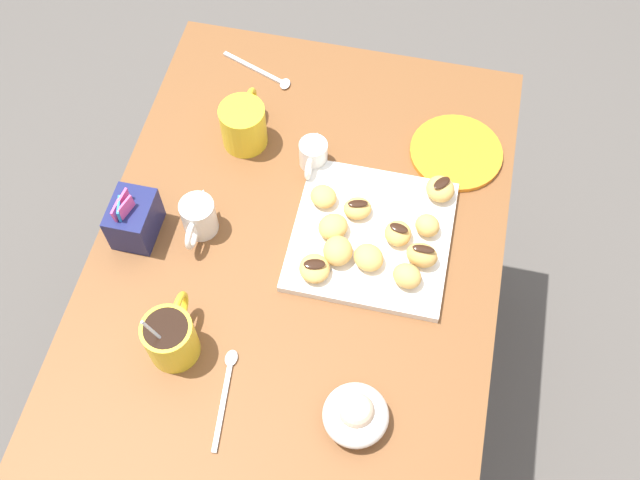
# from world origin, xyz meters

# --- Properties ---
(ground_plane) EXTENTS (8.00, 8.00, 0.00)m
(ground_plane) POSITION_xyz_m (0.00, 0.00, 0.00)
(ground_plane) COLOR #514C47
(dining_table) EXTENTS (0.98, 0.70, 0.75)m
(dining_table) POSITION_xyz_m (0.00, 0.00, 0.60)
(dining_table) COLOR brown
(dining_table) RESTS_ON ground_plane
(pastry_plate_square) EXTENTS (0.27, 0.27, 0.02)m
(pastry_plate_square) POSITION_xyz_m (0.06, -0.12, 0.76)
(pastry_plate_square) COLOR white
(pastry_plate_square) RESTS_ON dining_table
(coffee_mug_yellow_left) EXTENTS (0.12, 0.08, 0.14)m
(coffee_mug_yellow_left) POSITION_xyz_m (-0.21, 0.15, 0.80)
(coffee_mug_yellow_left) COLOR yellow
(coffee_mug_yellow_left) RESTS_ON dining_table
(coffee_mug_yellow_right) EXTENTS (0.12, 0.08, 0.09)m
(coffee_mug_yellow_right) POSITION_xyz_m (0.22, 0.15, 0.80)
(coffee_mug_yellow_right) COLOR yellow
(coffee_mug_yellow_right) RESTS_ON dining_table
(cream_pitcher_white) EXTENTS (0.10, 0.06, 0.07)m
(cream_pitcher_white) POSITION_xyz_m (0.01, 0.18, 0.79)
(cream_pitcher_white) COLOR white
(cream_pitcher_white) RESTS_ON dining_table
(sugar_caddy) EXTENTS (0.09, 0.07, 0.11)m
(sugar_caddy) POSITION_xyz_m (-0.02, 0.28, 0.80)
(sugar_caddy) COLOR #191E51
(sugar_caddy) RESTS_ON dining_table
(ice_cream_bowl) EXTENTS (0.10, 0.10, 0.07)m
(ice_cream_bowl) POSITION_xyz_m (-0.27, -0.15, 0.79)
(ice_cream_bowl) COLOR white
(ice_cream_bowl) RESTS_ON dining_table
(chocolate_sauce_pitcher) EXTENTS (0.09, 0.05, 0.06)m
(chocolate_sauce_pitcher) POSITION_xyz_m (0.19, 0.01, 0.78)
(chocolate_sauce_pitcher) COLOR white
(chocolate_sauce_pitcher) RESTS_ON dining_table
(saucer_orange_left) EXTENTS (0.17, 0.17, 0.01)m
(saucer_orange_left) POSITION_xyz_m (0.27, -0.24, 0.76)
(saucer_orange_left) COLOR orange
(saucer_orange_left) RESTS_ON dining_table
(loose_spoon_near_saucer) EXTENTS (0.07, 0.15, 0.01)m
(loose_spoon_near_saucer) POSITION_xyz_m (0.38, 0.15, 0.76)
(loose_spoon_near_saucer) COLOR silver
(loose_spoon_near_saucer) RESTS_ON dining_table
(loose_spoon_by_plate) EXTENTS (0.16, 0.03, 0.01)m
(loose_spoon_by_plate) POSITION_xyz_m (-0.26, 0.05, 0.76)
(loose_spoon_by_plate) COLOR silver
(loose_spoon_by_plate) RESTS_ON dining_table
(beignet_0) EXTENTS (0.06, 0.06, 0.03)m
(beignet_0) POSITION_xyz_m (0.06, -0.16, 0.79)
(beignet_0) COLOR #DBA351
(beignet_0) RESTS_ON pastry_plate_square
(chocolate_drizzle_0) EXTENTS (0.02, 0.04, 0.00)m
(chocolate_drizzle_0) POSITION_xyz_m (0.06, -0.16, 0.80)
(chocolate_drizzle_0) COLOR black
(chocolate_drizzle_0) RESTS_ON beignet_0
(beignet_1) EXTENTS (0.06, 0.06, 0.03)m
(beignet_1) POSITION_xyz_m (0.09, -0.09, 0.78)
(beignet_1) COLOR #DBA351
(beignet_1) RESTS_ON pastry_plate_square
(chocolate_drizzle_1) EXTENTS (0.02, 0.04, 0.00)m
(chocolate_drizzle_1) POSITION_xyz_m (0.09, -0.09, 0.80)
(chocolate_drizzle_1) COLOR black
(chocolate_drizzle_1) RESTS_ON beignet_1
(beignet_2) EXTENTS (0.07, 0.07, 0.03)m
(beignet_2) POSITION_xyz_m (0.00, -0.12, 0.79)
(beignet_2) COLOR #DBA351
(beignet_2) RESTS_ON pastry_plate_square
(beignet_3) EXTENTS (0.05, 0.06, 0.04)m
(beignet_3) POSITION_xyz_m (0.02, -0.21, 0.79)
(beignet_3) COLOR #DBA351
(beignet_3) RESTS_ON pastry_plate_square
(chocolate_drizzle_3) EXTENTS (0.01, 0.04, 0.00)m
(chocolate_drizzle_3) POSITION_xyz_m (0.02, -0.21, 0.81)
(chocolate_drizzle_3) COLOR black
(chocolate_drizzle_3) RESTS_ON beignet_3
(beignet_4) EXTENTS (0.07, 0.07, 0.03)m
(beignet_4) POSITION_xyz_m (-0.04, -0.04, 0.78)
(beignet_4) COLOR #DBA351
(beignet_4) RESTS_ON pastry_plate_square
(chocolate_drizzle_4) EXTENTS (0.03, 0.04, 0.00)m
(chocolate_drizzle_4) POSITION_xyz_m (-0.04, -0.04, 0.80)
(chocolate_drizzle_4) COLOR black
(chocolate_drizzle_4) RESTS_ON beignet_4
(beignet_5) EXTENTS (0.06, 0.06, 0.04)m
(beignet_5) POSITION_xyz_m (0.00, -0.07, 0.79)
(beignet_5) COLOR #DBA351
(beignet_5) RESTS_ON pastry_plate_square
(beignet_6) EXTENTS (0.06, 0.06, 0.03)m
(beignet_6) POSITION_xyz_m (0.08, -0.21, 0.79)
(beignet_6) COLOR #DBA351
(beignet_6) RESTS_ON pastry_plate_square
(beignet_7) EXTENTS (0.07, 0.07, 0.03)m
(beignet_7) POSITION_xyz_m (0.05, -0.05, 0.79)
(beignet_7) COLOR #DBA351
(beignet_7) RESTS_ON pastry_plate_square
(beignet_8) EXTENTS (0.06, 0.06, 0.03)m
(beignet_8) POSITION_xyz_m (0.10, -0.02, 0.78)
(beignet_8) COLOR #DBA351
(beignet_8) RESTS_ON pastry_plate_square
(beignet_9) EXTENTS (0.06, 0.06, 0.04)m
(beignet_9) POSITION_xyz_m (-0.02, -0.19, 0.79)
(beignet_9) COLOR #DBA351
(beignet_9) RESTS_ON pastry_plate_square
(beignet_10) EXTENTS (0.07, 0.07, 0.04)m
(beignet_10) POSITION_xyz_m (0.16, -0.22, 0.79)
(beignet_10) COLOR #DBA351
(beignet_10) RESTS_ON pastry_plate_square
(chocolate_drizzle_10) EXTENTS (0.04, 0.04, 0.00)m
(chocolate_drizzle_10) POSITION_xyz_m (0.16, -0.22, 0.81)
(chocolate_drizzle_10) COLOR black
(chocolate_drizzle_10) RESTS_ON beignet_10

